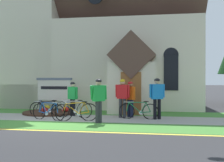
{
  "coord_description": "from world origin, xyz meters",
  "views": [
    {
      "loc": [
        4.18,
        -9.93,
        1.74
      ],
      "look_at": [
        2.13,
        3.14,
        1.66
      ],
      "focal_mm": 42.61,
      "sensor_mm": 36.0,
      "label": 1
    }
  ],
  "objects_px": {
    "bicycle_orange": "(139,111)",
    "bicycle_white": "(48,111)",
    "cyclist_in_orange_jersey": "(130,96)",
    "bicycle_green": "(73,109)",
    "cyclist_in_white_jersey": "(99,97)",
    "bicycle_black": "(77,112)",
    "bicycle_blue": "(48,109)",
    "cyclist_in_yellow_jersey": "(157,95)",
    "cyclist_in_red_jersey": "(73,96)",
    "church_sign": "(54,90)",
    "cyclist_in_green_jersey": "(122,95)"
  },
  "relations": [
    {
      "from": "bicycle_orange",
      "to": "bicycle_white",
      "type": "bearing_deg",
      "value": -167.1
    },
    {
      "from": "cyclist_in_orange_jersey",
      "to": "bicycle_green",
      "type": "bearing_deg",
      "value": -168.68
    },
    {
      "from": "cyclist_in_white_jersey",
      "to": "bicycle_white",
      "type": "bearing_deg",
      "value": 170.23
    },
    {
      "from": "bicycle_black",
      "to": "cyclist_in_white_jersey",
      "type": "height_order",
      "value": "cyclist_in_white_jersey"
    },
    {
      "from": "bicycle_black",
      "to": "cyclist_in_white_jersey",
      "type": "bearing_deg",
      "value": -19.26
    },
    {
      "from": "bicycle_black",
      "to": "bicycle_orange",
      "type": "relative_size",
      "value": 1.02
    },
    {
      "from": "bicycle_black",
      "to": "bicycle_blue",
      "type": "xyz_separation_m",
      "value": [
        -1.7,
        1.03,
        -0.02
      ]
    },
    {
      "from": "cyclist_in_yellow_jersey",
      "to": "cyclist_in_red_jersey",
      "type": "height_order",
      "value": "cyclist_in_yellow_jersey"
    },
    {
      "from": "church_sign",
      "to": "cyclist_in_orange_jersey",
      "type": "relative_size",
      "value": 1.22
    },
    {
      "from": "bicycle_orange",
      "to": "cyclist_in_yellow_jersey",
      "type": "xyz_separation_m",
      "value": [
        0.79,
        0.02,
        0.7
      ]
    },
    {
      "from": "church_sign",
      "to": "cyclist_in_yellow_jersey",
      "type": "xyz_separation_m",
      "value": [
        5.38,
        -1.79,
        -0.11
      ]
    },
    {
      "from": "bicycle_green",
      "to": "cyclist_in_red_jersey",
      "type": "xyz_separation_m",
      "value": [
        -0.2,
        0.54,
        0.56
      ]
    },
    {
      "from": "church_sign",
      "to": "bicycle_green",
      "type": "xyz_separation_m",
      "value": [
        1.62,
        -1.85,
        -0.79
      ]
    },
    {
      "from": "bicycle_white",
      "to": "cyclist_in_yellow_jersey",
      "type": "height_order",
      "value": "cyclist_in_yellow_jersey"
    },
    {
      "from": "cyclist_in_yellow_jersey",
      "to": "bicycle_green",
      "type": "bearing_deg",
      "value": -179.04
    },
    {
      "from": "bicycle_orange",
      "to": "cyclist_in_red_jersey",
      "type": "relative_size",
      "value": 1.08
    },
    {
      "from": "church_sign",
      "to": "bicycle_white",
      "type": "relative_size",
      "value": 1.2
    },
    {
      "from": "bicycle_white",
      "to": "cyclist_in_yellow_jersey",
      "type": "xyz_separation_m",
      "value": [
        4.61,
        0.89,
        0.7
      ]
    },
    {
      "from": "bicycle_blue",
      "to": "cyclist_in_orange_jersey",
      "type": "height_order",
      "value": "cyclist_in_orange_jersey"
    },
    {
      "from": "bicycle_black",
      "to": "cyclist_in_orange_jersey",
      "type": "distance_m",
      "value": 2.61
    },
    {
      "from": "cyclist_in_yellow_jersey",
      "to": "cyclist_in_white_jersey",
      "type": "bearing_deg",
      "value": -150.98
    },
    {
      "from": "bicycle_black",
      "to": "cyclist_in_green_jersey",
      "type": "distance_m",
      "value": 2.25
    },
    {
      "from": "cyclist_in_white_jersey",
      "to": "bicycle_green",
      "type": "bearing_deg",
      "value": 139.44
    },
    {
      "from": "cyclist_in_red_jersey",
      "to": "bicycle_orange",
      "type": "bearing_deg",
      "value": -9.01
    },
    {
      "from": "cyclist_in_yellow_jersey",
      "to": "cyclist_in_orange_jersey",
      "type": "distance_m",
      "value": 1.29
    },
    {
      "from": "cyclist_in_yellow_jersey",
      "to": "cyclist_in_green_jersey",
      "type": "xyz_separation_m",
      "value": [
        -1.54,
        0.25,
        -0.03
      ]
    },
    {
      "from": "bicycle_green",
      "to": "cyclist_in_white_jersey",
      "type": "height_order",
      "value": "cyclist_in_white_jersey"
    },
    {
      "from": "bicycle_blue",
      "to": "cyclist_in_white_jersey",
      "type": "bearing_deg",
      "value": -27.01
    },
    {
      "from": "bicycle_white",
      "to": "cyclist_in_red_jersey",
      "type": "xyz_separation_m",
      "value": [
        0.66,
        1.38,
        0.57
      ]
    },
    {
      "from": "bicycle_blue",
      "to": "bicycle_white",
      "type": "bearing_deg",
      "value": -66.54
    },
    {
      "from": "bicycle_orange",
      "to": "bicycle_blue",
      "type": "relative_size",
      "value": 0.99
    },
    {
      "from": "cyclist_in_white_jersey",
      "to": "church_sign",
      "type": "bearing_deg",
      "value": 134.78
    },
    {
      "from": "bicycle_black",
      "to": "cyclist_in_green_jersey",
      "type": "bearing_deg",
      "value": 33.29
    },
    {
      "from": "bicycle_blue",
      "to": "cyclist_in_green_jersey",
      "type": "xyz_separation_m",
      "value": [
        3.5,
        0.15,
        0.68
      ]
    },
    {
      "from": "church_sign",
      "to": "cyclist_in_orange_jersey",
      "type": "bearing_deg",
      "value": -17.83
    },
    {
      "from": "cyclist_in_green_jersey",
      "to": "cyclist_in_orange_jersey",
      "type": "relative_size",
      "value": 1.07
    },
    {
      "from": "cyclist_in_green_jersey",
      "to": "cyclist_in_orange_jersey",
      "type": "bearing_deg",
      "value": 30.36
    },
    {
      "from": "bicycle_green",
      "to": "cyclist_in_orange_jersey",
      "type": "distance_m",
      "value": 2.67
    },
    {
      "from": "cyclist_in_white_jersey",
      "to": "bicycle_blue",
      "type": "bearing_deg",
      "value": 152.99
    },
    {
      "from": "bicycle_blue",
      "to": "cyclist_in_green_jersey",
      "type": "bearing_deg",
      "value": 2.47
    },
    {
      "from": "bicycle_black",
      "to": "cyclist_in_orange_jersey",
      "type": "xyz_separation_m",
      "value": [
        2.14,
        1.38,
        0.57
      ]
    },
    {
      "from": "bicycle_orange",
      "to": "bicycle_blue",
      "type": "xyz_separation_m",
      "value": [
        -4.25,
        0.12,
        -0.0
      ]
    },
    {
      "from": "bicycle_black",
      "to": "bicycle_white",
      "type": "xyz_separation_m",
      "value": [
        -1.27,
        0.04,
        -0.02
      ]
    },
    {
      "from": "bicycle_orange",
      "to": "bicycle_black",
      "type": "bearing_deg",
      "value": -160.3
    },
    {
      "from": "bicycle_black",
      "to": "cyclist_in_yellow_jersey",
      "type": "distance_m",
      "value": 3.54
    },
    {
      "from": "church_sign",
      "to": "cyclist_in_yellow_jersey",
      "type": "height_order",
      "value": "church_sign"
    },
    {
      "from": "cyclist_in_white_jersey",
      "to": "cyclist_in_red_jersey",
      "type": "distance_m",
      "value": 2.41
    },
    {
      "from": "bicycle_white",
      "to": "cyclist_in_orange_jersey",
      "type": "bearing_deg",
      "value": 21.49
    },
    {
      "from": "cyclist_in_orange_jersey",
      "to": "bicycle_orange",
      "type": "bearing_deg",
      "value": -48.8
    },
    {
      "from": "cyclist_in_white_jersey",
      "to": "bicycle_orange",
      "type": "bearing_deg",
      "value": 39.68
    }
  ]
}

